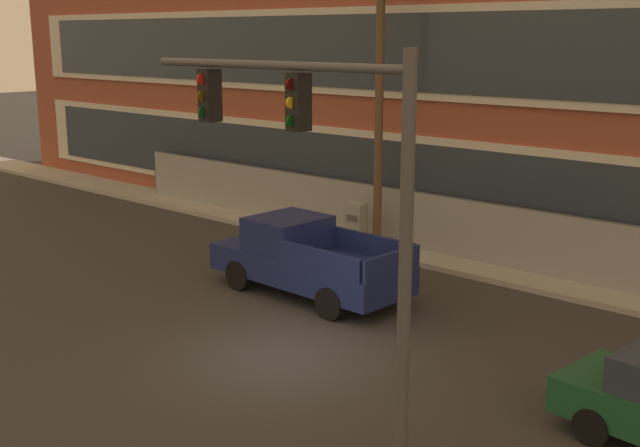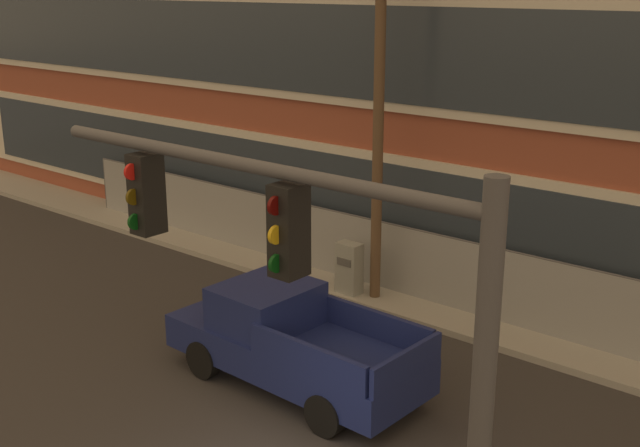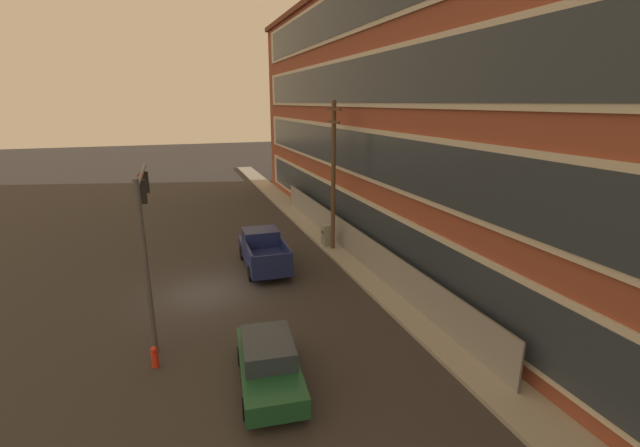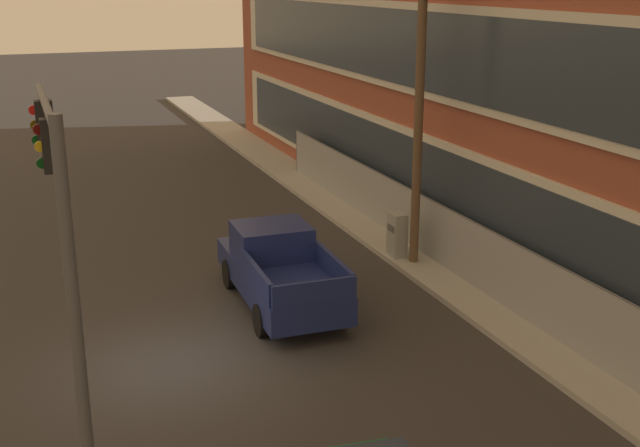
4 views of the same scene
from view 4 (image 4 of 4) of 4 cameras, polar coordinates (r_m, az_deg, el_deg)
The scene contains 7 objects.
ground_plane at distance 18.26m, azimuth -10.83°, elevation -9.94°, with size 160.00×160.00×0.00m, color #333030.
sidewalk_building_side at distance 21.11m, azimuth 12.21°, elevation -5.95°, with size 80.00×1.89×0.16m, color #9E9B93.
chain_link_fence at distance 22.87m, azimuth 9.61°, elevation -1.53°, with size 26.87×0.06×1.95m.
traffic_signal_mast at distance 13.59m, azimuth -18.00°, elevation 0.60°, with size 5.58×0.43×6.42m.
pickup_truck_navy at distance 20.88m, azimuth -2.94°, elevation -3.29°, with size 5.62×2.31×1.97m.
utility_pole_near_corner at distance 22.76m, azimuth 7.07°, elevation 8.55°, with size 2.02×0.26×8.95m.
electrical_cabinet at distance 24.17m, azimuth 5.50°, elevation -0.95°, with size 0.62×0.44×1.49m.
Camera 4 is at (16.10, -2.57, 8.23)m, focal length 45.00 mm.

